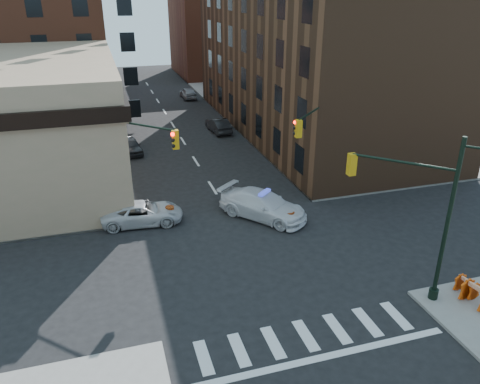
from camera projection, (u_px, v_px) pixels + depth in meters
ground at (255, 256)px, 26.06m from camera, size 140.00×140.00×0.00m
sidewalk_ne at (342, 101)px, 60.81m from camera, size 34.00×54.50×0.15m
commercial_row_ne at (308, 60)px, 46.38m from camera, size 14.00×34.00×14.00m
filler_nw at (32, 26)px, 72.83m from camera, size 20.00×18.00×16.00m
filler_ne at (224, 37)px, 78.11m from camera, size 16.00×16.00×12.00m
signal_pole_se at (423, 209)px, 20.97m from camera, size 5.40×5.27×8.00m
signal_pole_nw at (133, 161)px, 27.42m from camera, size 3.58×3.67×8.00m
signal_pole_ne at (315, 144)px, 30.54m from camera, size 3.67×3.58×8.00m
tree_ne_near at (245, 92)px, 49.40m from camera, size 3.00×3.00×4.85m
tree_ne_far at (225, 79)px, 56.40m from camera, size 3.00×3.00×4.85m
police_car at (263, 205)px, 30.07m from camera, size 5.63×6.09×1.72m
pickup at (142, 213)px, 29.38m from camera, size 5.24×2.77×1.41m
parked_car_wnear at (131, 146)px, 41.79m from camera, size 2.11×4.14×1.35m
parked_car_wfar at (118, 113)px, 51.98m from camera, size 2.19×5.01×1.60m
parked_car_wdeep at (113, 93)px, 62.61m from camera, size 2.15×4.52×1.27m
parked_car_enear at (218, 125)px, 47.81m from camera, size 1.89×4.50×1.45m
parked_car_efar at (188, 93)px, 62.20m from camera, size 1.84×4.31×1.45m
pedestrian_a at (72, 215)px, 28.30m from camera, size 0.77×0.62×1.83m
pedestrian_b at (78, 213)px, 28.62m from camera, size 1.06×0.99×1.73m
pedestrian_c at (51, 219)px, 28.02m from camera, size 0.98×0.89×1.60m
barrel_road at (290, 219)px, 28.97m from camera, size 0.73×0.73×1.03m
barrel_bank at (170, 214)px, 29.74m from camera, size 0.58×0.58×0.99m
barricade_se_a at (467, 287)px, 22.39m from camera, size 0.72×1.18×0.83m
barricade_se_b at (476, 295)px, 21.63m from camera, size 0.93×1.46×1.02m
barricade_nw_a at (109, 220)px, 28.81m from camera, size 1.18×0.71×0.83m
barricade_nw_b at (62, 210)px, 30.06m from camera, size 1.22×0.81×0.84m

